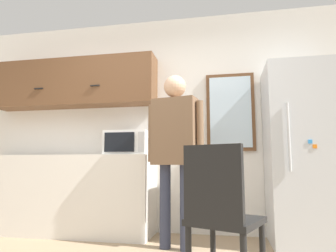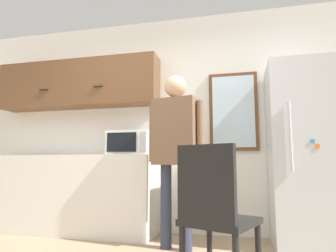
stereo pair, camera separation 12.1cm
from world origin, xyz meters
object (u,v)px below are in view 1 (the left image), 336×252
Objects in this scene: microwave at (129,143)px; refrigerator at (303,154)px; chair at (220,212)px; person at (175,140)px.

refrigerator is (1.91, -0.08, -0.14)m from microwave.
microwave is 1.87m from chair.
refrigerator reaches higher than person.
person is at bearing -42.97° from chair.
person is at bearing -165.20° from refrigerator.
person is at bearing -33.48° from microwave.
refrigerator reaches higher than chair.
person is (0.63, -0.41, -0.00)m from microwave.
refrigerator is at bearing -2.25° from microwave.
person is 0.93× the size of refrigerator.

